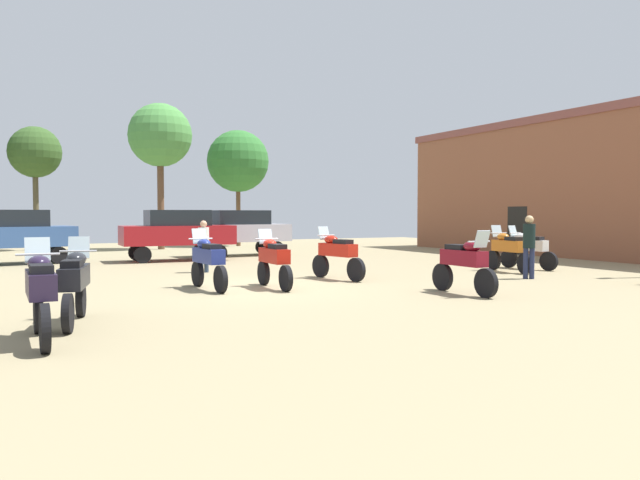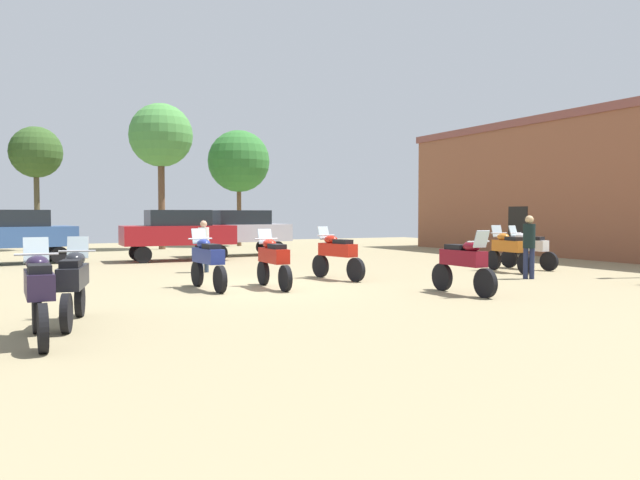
{
  "view_description": "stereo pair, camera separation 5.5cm",
  "coord_description": "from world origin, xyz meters",
  "px_view_note": "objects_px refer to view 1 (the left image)",
  "views": [
    {
      "loc": [
        -5.78,
        -14.74,
        1.9
      ],
      "look_at": [
        3.09,
        2.87,
        1.05
      ],
      "focal_mm": 35.16,
      "sensor_mm": 36.0,
      "label": 1
    },
    {
      "loc": [
        -5.73,
        -14.77,
        1.9
      ],
      "look_at": [
        3.09,
        2.87,
        1.05
      ],
      "focal_mm": 35.16,
      "sensor_mm": 36.0,
      "label": 2
    }
  ],
  "objects_px": {
    "motorcycle_11": "(337,253)",
    "person_2": "(204,242)",
    "motorcycle_13": "(274,259)",
    "tree_2": "(35,153)",
    "car_3": "(178,231)",
    "brick_building": "(584,187)",
    "car_2": "(239,229)",
    "motorcycle_1": "(75,282)",
    "motorcycle_6": "(464,263)",
    "motorcycle_12": "(41,292)",
    "person_3": "(529,242)",
    "motorcycle_3": "(528,248)",
    "motorcycle_10": "(508,249)",
    "motorcycle_4": "(208,260)",
    "tree_1": "(160,136)",
    "tree_3": "(238,161)",
    "car_1": "(11,233)"
  },
  "relations": [
    {
      "from": "motorcycle_4",
      "to": "motorcycle_6",
      "type": "relative_size",
      "value": 1.04
    },
    {
      "from": "car_3",
      "to": "tree_1",
      "type": "relative_size",
      "value": 0.58
    },
    {
      "from": "motorcycle_12",
      "to": "car_3",
      "type": "bearing_deg",
      "value": 68.45
    },
    {
      "from": "brick_building",
      "to": "car_2",
      "type": "height_order",
      "value": "brick_building"
    },
    {
      "from": "motorcycle_12",
      "to": "motorcycle_13",
      "type": "bearing_deg",
      "value": 38.99
    },
    {
      "from": "brick_building",
      "to": "motorcycle_3",
      "type": "bearing_deg",
      "value": -149.91
    },
    {
      "from": "motorcycle_12",
      "to": "tree_3",
      "type": "bearing_deg",
      "value": 64.05
    },
    {
      "from": "motorcycle_4",
      "to": "car_3",
      "type": "relative_size",
      "value": 0.52
    },
    {
      "from": "brick_building",
      "to": "person_2",
      "type": "relative_size",
      "value": 10.87
    },
    {
      "from": "motorcycle_1",
      "to": "person_3",
      "type": "relative_size",
      "value": 1.22
    },
    {
      "from": "car_2",
      "to": "person_2",
      "type": "xyz_separation_m",
      "value": [
        -3.58,
        -6.81,
        -0.21
      ]
    },
    {
      "from": "brick_building",
      "to": "tree_1",
      "type": "relative_size",
      "value": 2.37
    },
    {
      "from": "car_3",
      "to": "motorcycle_6",
      "type": "bearing_deg",
      "value": -163.41
    },
    {
      "from": "motorcycle_12",
      "to": "person_3",
      "type": "distance_m",
      "value": 13.34
    },
    {
      "from": "motorcycle_4",
      "to": "motorcycle_10",
      "type": "bearing_deg",
      "value": -2.29
    },
    {
      "from": "brick_building",
      "to": "motorcycle_10",
      "type": "relative_size",
      "value": 7.98
    },
    {
      "from": "motorcycle_3",
      "to": "motorcycle_6",
      "type": "relative_size",
      "value": 0.98
    },
    {
      "from": "motorcycle_11",
      "to": "person_3",
      "type": "bearing_deg",
      "value": -36.56
    },
    {
      "from": "motorcycle_11",
      "to": "tree_1",
      "type": "relative_size",
      "value": 0.29
    },
    {
      "from": "motorcycle_13",
      "to": "car_3",
      "type": "height_order",
      "value": "car_3"
    },
    {
      "from": "motorcycle_13",
      "to": "person_3",
      "type": "height_order",
      "value": "person_3"
    },
    {
      "from": "car_2",
      "to": "person_2",
      "type": "relative_size",
      "value": 2.68
    },
    {
      "from": "motorcycle_1",
      "to": "car_3",
      "type": "xyz_separation_m",
      "value": [
        5.03,
        13.28,
        0.45
      ]
    },
    {
      "from": "person_3",
      "to": "tree_2",
      "type": "relative_size",
      "value": 0.29
    },
    {
      "from": "motorcycle_3",
      "to": "person_3",
      "type": "xyz_separation_m",
      "value": [
        -2.29,
        -2.33,
        0.35
      ]
    },
    {
      "from": "motorcycle_11",
      "to": "person_2",
      "type": "relative_size",
      "value": 1.35
    },
    {
      "from": "person_2",
      "to": "tree_2",
      "type": "bearing_deg",
      "value": -77.07
    },
    {
      "from": "motorcycle_13",
      "to": "car_2",
      "type": "xyz_separation_m",
      "value": [
        3.18,
        11.63,
        0.45
      ]
    },
    {
      "from": "motorcycle_4",
      "to": "person_3",
      "type": "relative_size",
      "value": 1.25
    },
    {
      "from": "motorcycle_11",
      "to": "tree_2",
      "type": "xyz_separation_m",
      "value": [
        -7.0,
        18.88,
        4.14
      ]
    },
    {
      "from": "motorcycle_4",
      "to": "person_2",
      "type": "relative_size",
      "value": 1.38
    },
    {
      "from": "motorcycle_10",
      "to": "motorcycle_13",
      "type": "relative_size",
      "value": 1.04
    },
    {
      "from": "person_3",
      "to": "tree_3",
      "type": "bearing_deg",
      "value": 135.93
    },
    {
      "from": "brick_building",
      "to": "motorcycle_1",
      "type": "height_order",
      "value": "brick_building"
    },
    {
      "from": "motorcycle_1",
      "to": "motorcycle_11",
      "type": "distance_m",
      "value": 8.55
    },
    {
      "from": "motorcycle_11",
      "to": "motorcycle_6",
      "type": "bearing_deg",
      "value": -86.7
    },
    {
      "from": "motorcycle_1",
      "to": "motorcycle_12",
      "type": "distance_m",
      "value": 1.48
    },
    {
      "from": "brick_building",
      "to": "car_1",
      "type": "distance_m",
      "value": 24.24
    },
    {
      "from": "motorcycle_4",
      "to": "motorcycle_6",
      "type": "height_order",
      "value": "motorcycle_6"
    },
    {
      "from": "motorcycle_12",
      "to": "motorcycle_11",
      "type": "bearing_deg",
      "value": 35.08
    },
    {
      "from": "motorcycle_3",
      "to": "motorcycle_11",
      "type": "distance_m",
      "value": 7.24
    },
    {
      "from": "car_3",
      "to": "motorcycle_12",
      "type": "bearing_deg",
      "value": 161.02
    },
    {
      "from": "brick_building",
      "to": "person_2",
      "type": "bearing_deg",
      "value": -176.88
    },
    {
      "from": "motorcycle_6",
      "to": "motorcycle_11",
      "type": "relative_size",
      "value": 0.98
    },
    {
      "from": "motorcycle_1",
      "to": "person_2",
      "type": "distance_m",
      "value": 9.25
    },
    {
      "from": "motorcycle_13",
      "to": "person_2",
      "type": "relative_size",
      "value": 1.31
    },
    {
      "from": "motorcycle_10",
      "to": "motorcycle_12",
      "type": "relative_size",
      "value": 1.01
    },
    {
      "from": "car_3",
      "to": "motorcycle_13",
      "type": "bearing_deg",
      "value": -178.38
    },
    {
      "from": "motorcycle_4",
      "to": "tree_1",
      "type": "height_order",
      "value": "tree_1"
    },
    {
      "from": "tree_2",
      "to": "motorcycle_6",
      "type": "bearing_deg",
      "value": -70.71
    }
  ]
}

